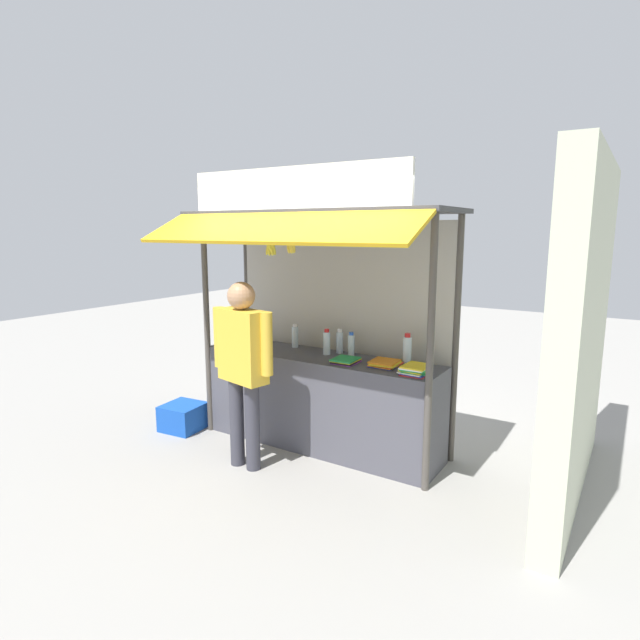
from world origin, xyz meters
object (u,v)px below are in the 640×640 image
(water_bottle_back_left, at_px, (340,342))
(water_bottle_right, at_px, (295,336))
(vendor_person, at_px, (243,358))
(plastic_crate, at_px, (183,417))
(magazine_stack_mid_right, at_px, (385,363))
(banana_bunch_inner_right, at_px, (271,247))
(water_bottle_front_right, at_px, (327,343))
(magazine_stack_back_right, at_px, (416,370))
(banana_bunch_rightmost, at_px, (291,246))
(water_bottle_front_left, at_px, (407,350))
(water_bottle_rear_center, at_px, (351,345))
(magazine_stack_far_left, at_px, (346,360))

(water_bottle_back_left, xyz_separation_m, water_bottle_right, (-0.52, -0.02, 0.00))
(vendor_person, relative_size, plastic_crate, 4.27)
(vendor_person, bearing_deg, magazine_stack_mid_right, 47.76)
(water_bottle_right, bearing_deg, banana_bunch_inner_right, -76.35)
(banana_bunch_inner_right, xyz_separation_m, plastic_crate, (-1.18, -0.05, -1.82))
(water_bottle_back_left, distance_m, plastic_crate, 1.90)
(water_bottle_front_right, distance_m, magazine_stack_back_right, 1.01)
(banana_bunch_rightmost, bearing_deg, vendor_person, -126.28)
(water_bottle_front_left, height_order, banana_bunch_inner_right, banana_bunch_inner_right)
(water_bottle_back_left, distance_m, water_bottle_right, 0.52)
(water_bottle_front_left, height_order, water_bottle_right, water_bottle_front_left)
(plastic_crate, bearing_deg, water_bottle_front_right, 19.04)
(water_bottle_back_left, distance_m, vendor_person, 1.04)
(water_bottle_front_left, height_order, magazine_stack_back_right, water_bottle_front_left)
(magazine_stack_mid_right, bearing_deg, water_bottle_rear_center, 158.62)
(water_bottle_right, bearing_deg, magazine_stack_mid_right, -9.51)
(vendor_person, bearing_deg, magazine_stack_far_left, 56.40)
(water_bottle_back_left, relative_size, banana_bunch_inner_right, 0.87)
(water_bottle_front_left, bearing_deg, banana_bunch_rightmost, -148.63)
(water_bottle_front_left, xyz_separation_m, water_bottle_right, (-1.24, 0.02, -0.02))
(plastic_crate, bearing_deg, water_bottle_front_left, 14.37)
(banana_bunch_inner_right, bearing_deg, magazine_stack_mid_right, 21.02)
(water_bottle_right, height_order, water_bottle_rear_center, water_bottle_right)
(water_bottle_front_right, relative_size, banana_bunch_inner_right, 0.92)
(water_bottle_back_left, distance_m, banana_bunch_inner_right, 1.16)
(water_bottle_front_left, bearing_deg, water_bottle_rear_center, 179.65)
(magazine_stack_back_right, relative_size, vendor_person, 0.17)
(banana_bunch_inner_right, bearing_deg, vendor_person, -96.98)
(vendor_person, height_order, plastic_crate, vendor_person)
(water_bottle_right, xyz_separation_m, magazine_stack_back_right, (1.43, -0.28, -0.07))
(water_bottle_back_left, bearing_deg, water_bottle_front_right, -124.06)
(banana_bunch_rightmost, bearing_deg, magazine_stack_mid_right, 26.41)
(water_bottle_front_right, xyz_separation_m, magazine_stack_back_right, (0.99, -0.19, -0.08))
(banana_bunch_rightmost, bearing_deg, water_bottle_rear_center, 60.38)
(magazine_stack_back_right, bearing_deg, banana_bunch_inner_right, -167.88)
(water_bottle_back_left, xyz_separation_m, banana_bunch_rightmost, (-0.16, -0.58, 0.95))
(water_bottle_front_left, height_order, water_bottle_rear_center, water_bottle_front_left)
(magazine_stack_back_right, xyz_separation_m, vendor_person, (-1.34, -0.64, 0.06))
(plastic_crate, bearing_deg, magazine_stack_far_left, 10.52)
(water_bottle_front_left, height_order, water_bottle_front_right, water_bottle_front_left)
(banana_bunch_rightmost, relative_size, plastic_crate, 0.63)
(water_bottle_right, distance_m, plastic_crate, 1.50)
(water_bottle_back_left, relative_size, magazine_stack_back_right, 0.87)
(banana_bunch_inner_right, xyz_separation_m, vendor_person, (-0.04, -0.36, -0.95))
(vendor_person, xyz_separation_m, plastic_crate, (-1.14, 0.32, -0.87))
(banana_bunch_inner_right, distance_m, vendor_person, 1.02)
(water_bottle_rear_center, relative_size, plastic_crate, 0.59)
(magazine_stack_back_right, distance_m, banana_bunch_inner_right, 1.66)
(banana_bunch_inner_right, height_order, plastic_crate, banana_bunch_inner_right)
(water_bottle_right, distance_m, magazine_stack_far_left, 0.80)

